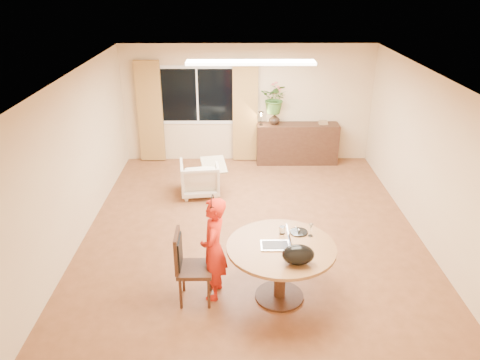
{
  "coord_description": "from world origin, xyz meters",
  "views": [
    {
      "loc": [
        -0.25,
        -6.87,
        3.99
      ],
      "look_at": [
        -0.19,
        -0.2,
        1.0
      ],
      "focal_mm": 35.0,
      "sensor_mm": 36.0,
      "label": 1
    }
  ],
  "objects_px": {
    "dining_table": "(281,257)",
    "armchair": "(200,178)",
    "sideboard": "(297,144)",
    "dining_chair": "(195,267)",
    "child": "(214,249)"
  },
  "relations": [
    {
      "from": "child",
      "to": "sideboard",
      "type": "height_order",
      "value": "child"
    },
    {
      "from": "child",
      "to": "armchair",
      "type": "bearing_deg",
      "value": -165.56
    },
    {
      "from": "armchair",
      "to": "sideboard",
      "type": "bearing_deg",
      "value": -149.31
    },
    {
      "from": "dining_chair",
      "to": "child",
      "type": "height_order",
      "value": "child"
    },
    {
      "from": "dining_table",
      "to": "armchair",
      "type": "bearing_deg",
      "value": 111.88
    },
    {
      "from": "armchair",
      "to": "sideboard",
      "type": "distance_m",
      "value": 2.64
    },
    {
      "from": "dining_chair",
      "to": "sideboard",
      "type": "bearing_deg",
      "value": 68.33
    },
    {
      "from": "armchair",
      "to": "sideboard",
      "type": "xyz_separation_m",
      "value": [
        2.08,
        1.63,
        0.12
      ]
    },
    {
      "from": "child",
      "to": "sideboard",
      "type": "bearing_deg",
      "value": 167.58
    },
    {
      "from": "child",
      "to": "armchair",
      "type": "distance_m",
      "value": 3.17
    },
    {
      "from": "sideboard",
      "to": "dining_chair",
      "type": "bearing_deg",
      "value": -111.43
    },
    {
      "from": "dining_table",
      "to": "armchair",
      "type": "height_order",
      "value": "dining_table"
    },
    {
      "from": "dining_chair",
      "to": "sideboard",
      "type": "relative_size",
      "value": 0.56
    },
    {
      "from": "dining_table",
      "to": "dining_chair",
      "type": "height_order",
      "value": "dining_chair"
    },
    {
      "from": "child",
      "to": "armchair",
      "type": "height_order",
      "value": "child"
    }
  ]
}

